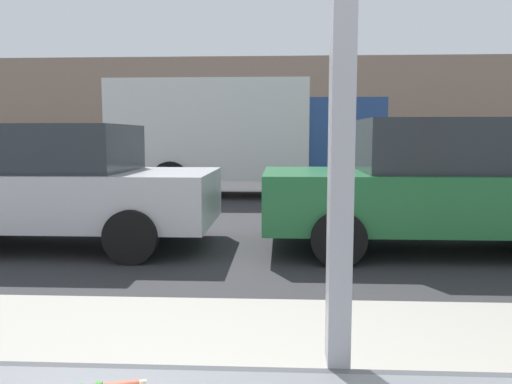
% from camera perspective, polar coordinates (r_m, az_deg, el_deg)
% --- Properties ---
extents(ground_plane, '(60.00, 60.00, 0.00)m').
position_cam_1_polar(ground_plane, '(9.15, 3.65, -3.01)').
color(ground_plane, '#2D2D30').
extents(building_facade_far, '(28.00, 1.20, 4.69)m').
position_cam_1_polar(building_facade_far, '(21.49, 3.26, 8.65)').
color(building_facade_far, gray).
rests_on(building_facade_far, ground).
extents(parked_car_silver, '(4.38, 2.07, 1.63)m').
position_cam_1_polar(parked_car_silver, '(7.37, -22.21, 0.83)').
color(parked_car_silver, '#BCBCC1').
rests_on(parked_car_silver, ground).
extents(parked_car_green, '(4.62, 2.08, 1.70)m').
position_cam_1_polar(parked_car_green, '(7.00, 20.58, 0.84)').
color(parked_car_green, '#236B38').
rests_on(parked_car_green, ground).
extents(box_truck, '(6.47, 2.44, 2.80)m').
position_cam_1_polar(box_truck, '(12.62, -1.57, 6.62)').
color(box_truck, silver).
rests_on(box_truck, ground).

